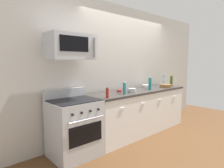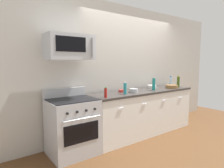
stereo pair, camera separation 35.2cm
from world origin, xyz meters
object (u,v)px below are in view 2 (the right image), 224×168
Objects in this scene: bowl_red_small at (121,91)px; bottle_hot_sauce_red at (106,93)px; microwave at (70,47)px; bottle_dish_soap at (125,88)px; bowl_white_ceramic at (152,86)px; bowl_steel_prep at (134,90)px; bottle_olive_oil at (178,82)px; bottle_water_clear at (170,81)px; bottle_sparkling_teal at (154,84)px; range_oven at (73,126)px; bowl_wooden_salad at (172,86)px.

bottle_hot_sauce_red is at bearing -151.99° from bowl_red_small.
microwave reaches higher than bowl_red_small.
microwave is at bearing 153.49° from bottle_hot_sauce_red.
microwave is at bearing 170.37° from bottle_dish_soap.
bowl_white_ceramic reaches higher than bowl_red_small.
bottle_hot_sauce_red reaches higher than bowl_white_ceramic.
bottle_dish_soap is 0.27m from bowl_steel_prep.
bottle_olive_oil is 1.09× the size of bottle_water_clear.
microwave reaches higher than bowl_white_ceramic.
bottle_olive_oil is 0.85m from bottle_sparkling_teal.
range_oven is at bearing -177.25° from bottle_water_clear.
bottle_olive_oil is at bearing -0.36° from bottle_sparkling_teal.
bowl_red_small is 0.51× the size of bowl_white_ceramic.
microwave is 2.72× the size of bottle_olive_oil.
bowl_steel_prep is at bearing 178.52° from bottle_sparkling_teal.
bottle_hot_sauce_red is 1.06× the size of bowl_steel_prep.
bowl_wooden_salad is (2.42, -0.17, -0.79)m from microwave.
bottle_sparkling_teal reaches higher than bowl_wooden_salad.
microwave is at bearing 174.23° from bowl_steel_prep.
bowl_wooden_salad reaches higher than bowl_white_ceramic.
bottle_dish_soap reaches higher than bottle_hot_sauce_red.
microwave is at bearing -178.20° from bottle_water_clear.
bowl_steel_prep is (1.27, -0.13, -0.79)m from microwave.
bottle_olive_oil is 1.56× the size of bottle_hot_sauce_red.
bowl_red_small is at bearing 69.51° from bottle_dish_soap.
bottle_water_clear is (2.71, 0.09, -0.71)m from microwave.
bowl_white_ceramic is (1.03, 0.27, -0.07)m from bottle_dish_soap.
bottle_olive_oil is (2.69, -0.15, -0.70)m from microwave.
bowl_white_ceramic is (0.78, 0.23, -0.00)m from bowl_steel_prep.
range_oven is 2.77m from bottle_water_clear.
bowl_red_small is (-0.74, 0.20, -0.11)m from bottle_sparkling_teal.
bottle_dish_soap reaches higher than bowl_red_small.
bowl_steel_prep is (-0.56, 0.01, -0.09)m from bottle_sparkling_teal.
bottle_hot_sauce_red is at bearing -170.38° from bowl_steel_prep.
bottle_sparkling_teal is (1.84, -0.14, -0.70)m from microwave.
bottle_hot_sauce_red is at bearing -177.30° from bowl_wooden_salad.
bottle_dish_soap is 2.28× the size of bowl_red_small.
microwave reaches higher than bowl_steel_prep.
bottle_hot_sauce_red is at bearing -22.37° from range_oven.
bottle_sparkling_teal reaches higher than bowl_white_ceramic.
bottle_olive_oil is 0.23m from bottle_water_clear.
bottle_sparkling_teal is (0.82, 0.03, 0.02)m from bottle_dish_soap.
microwave is 7.41× the size of bowl_red_small.
bottle_dish_soap is 1.16× the size of bowl_white_ceramic.
bottle_dish_soap is 0.84× the size of bottle_olive_oil.
bottle_olive_oil is (1.67, 0.02, 0.02)m from bottle_dish_soap.
bowl_red_small is (1.10, 0.05, -0.81)m from microwave.
microwave is 2.69× the size of bowl_wooden_salad.
bottle_olive_oil reaches higher than bowl_white_ceramic.
bottle_water_clear is 0.91× the size of bowl_wooden_salad.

